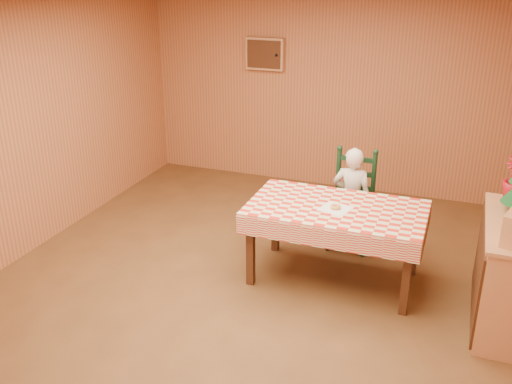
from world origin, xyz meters
TOP-DOWN VIEW (x-y plane):
  - ground at (0.00, 0.00)m, footprint 6.00×6.00m
  - cabin_walls at (-0.00, 0.53)m, footprint 5.10×6.05m
  - dining_table at (0.68, 0.54)m, footprint 1.66×0.96m
  - ladder_chair at (0.68, 1.32)m, footprint 0.44×0.40m
  - seated_child at (0.68, 1.27)m, footprint 0.41×0.27m
  - napkin at (0.68, 0.49)m, footprint 0.32×0.32m
  - donut at (0.68, 0.49)m, footprint 0.12×0.12m
  - shelf_unit at (2.22, 0.36)m, footprint 0.54×1.24m
  - storage_bin at (2.22, 0.48)m, footprint 0.43×0.43m

SIDE VIEW (x-z plane):
  - ground at x=0.00m, z-range 0.00..0.00m
  - storage_bin at x=2.22m, z-range 0.00..0.38m
  - shelf_unit at x=2.22m, z-range 0.00..0.93m
  - ladder_chair at x=0.68m, z-range -0.04..1.04m
  - seated_child at x=0.68m, z-range 0.00..1.12m
  - dining_table at x=0.68m, z-range 0.30..1.07m
  - napkin at x=0.68m, z-range 0.77..0.77m
  - donut at x=0.68m, z-range 0.77..0.81m
  - cabin_walls at x=0.00m, z-range 0.50..3.15m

